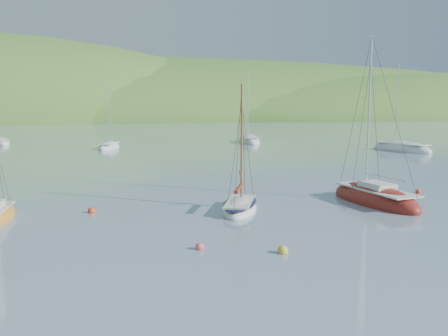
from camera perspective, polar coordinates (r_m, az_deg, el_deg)
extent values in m
plane|color=slate|center=(22.92, 4.97, -9.32)|extent=(700.00, 700.00, 0.00)
ellipsoid|color=#44712B|center=(190.95, -11.79, 5.76)|extent=(440.00, 110.00, 44.00)
ellipsoid|color=#44712B|center=(205.26, 14.45, 5.82)|extent=(240.00, 100.00, 34.00)
ellipsoid|color=white|center=(30.59, 1.83, -4.70)|extent=(3.91, 5.70, 1.31)
cube|color=beige|center=(30.39, 1.81, -3.86)|extent=(2.99, 4.42, 0.10)
cylinder|color=brown|center=(30.61, 2.02, 2.92)|extent=(0.12, 0.12, 7.15)
ellipsoid|color=#111738|center=(30.51, 1.83, -4.00)|extent=(3.86, 5.64, 0.23)
cylinder|color=maroon|center=(29.69, 1.68, -2.35)|extent=(1.23, 2.46, 0.24)
ellipsoid|color=maroon|center=(34.16, 16.85, -3.59)|extent=(3.83, 8.23, 2.18)
cube|color=beige|center=(33.90, 17.07, -2.37)|extent=(2.89, 6.41, 0.10)
cylinder|color=silver|center=(34.26, 16.23, 6.04)|extent=(0.12, 0.12, 9.90)
cube|color=beige|center=(33.86, 17.09, -1.97)|extent=(1.79, 2.41, 0.42)
cylinder|color=silver|center=(33.15, 18.00, -1.04)|extent=(0.63, 3.78, 0.09)
ellipsoid|color=white|center=(69.70, -13.01, 2.27)|extent=(4.12, 6.72, 1.73)
cube|color=beige|center=(69.53, -13.05, 2.76)|extent=(3.14, 5.22, 0.10)
cylinder|color=silver|center=(70.15, -12.93, 5.90)|extent=(0.12, 0.12, 7.61)
ellipsoid|color=white|center=(77.23, 2.86, 3.03)|extent=(3.96, 8.71, 2.29)
cube|color=beige|center=(77.00, 2.88, 3.61)|extent=(2.99, 6.78, 0.10)
cylinder|color=silver|center=(77.95, 2.76, 7.35)|extent=(0.12, 0.12, 10.10)
ellipsoid|color=white|center=(81.76, -24.17, 2.59)|extent=(4.31, 6.99, 1.80)
cube|color=beige|center=(81.58, -24.18, 3.03)|extent=(3.28, 5.42, 0.10)
ellipsoid|color=white|center=(68.75, 19.65, 1.97)|extent=(5.85, 9.08, 2.34)
cube|color=beige|center=(68.58, 19.80, 2.64)|extent=(4.47, 7.04, 0.10)
cylinder|color=silver|center=(69.04, 19.19, 6.94)|extent=(0.12, 0.12, 10.28)
sphere|color=gold|center=(22.48, 6.73, -9.37)|extent=(0.47, 0.47, 0.47)
sphere|color=#EA4C57|center=(22.91, -2.79, -8.99)|extent=(0.39, 0.39, 0.39)
sphere|color=red|center=(38.65, 21.30, -2.53)|extent=(0.38, 0.38, 0.38)
sphere|color=red|center=(30.97, -14.90, -4.76)|extent=(0.44, 0.44, 0.44)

